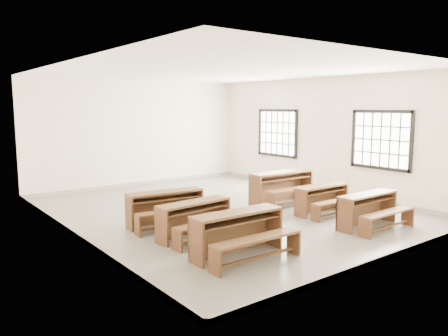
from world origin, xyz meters
TOP-DOWN VIEW (x-y plane):
  - room at (0.09, 0.00)m, footprint 8.50×8.50m
  - desk_set_0 at (-1.72, -2.66)m, footprint 1.64×0.87m
  - desk_set_1 at (-1.72, -1.39)m, footprint 1.56×0.91m
  - desk_set_2 at (-1.73, -0.32)m, footprint 1.65×0.99m
  - desk_set_3 at (1.46, -2.90)m, footprint 1.51×0.79m
  - desk_set_4 at (1.60, -1.60)m, footprint 1.42×0.74m
  - desk_set_5 at (1.64, -0.29)m, footprint 1.80×0.98m

SIDE VIEW (x-z plane):
  - desk_set_4 at x=1.60m, z-range 0.05..0.69m
  - desk_set_1 at x=-1.72m, z-range 0.06..0.73m
  - desk_set_3 at x=1.46m, z-range 0.06..0.73m
  - desk_set_2 at x=-1.73m, z-range 0.06..0.76m
  - desk_set_0 at x=-1.72m, z-range 0.06..0.79m
  - desk_set_5 at x=1.64m, z-range 0.07..0.86m
  - room at x=0.09m, z-range 0.54..3.74m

